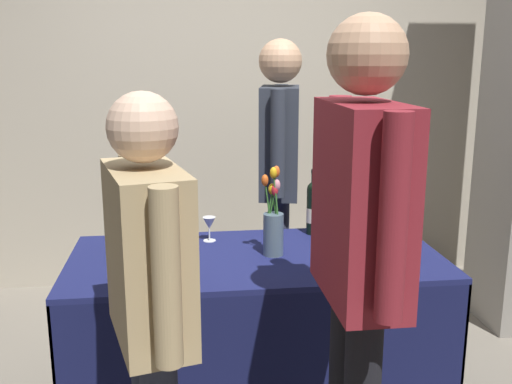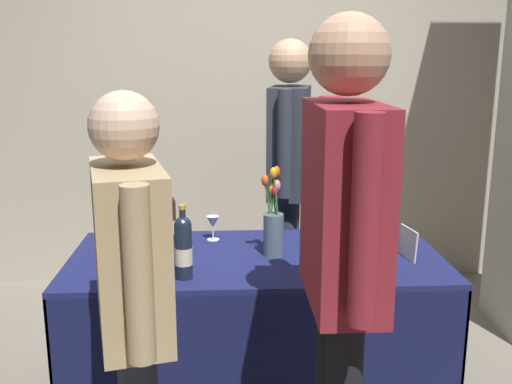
% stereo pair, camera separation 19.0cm
% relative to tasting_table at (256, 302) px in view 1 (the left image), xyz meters
% --- Properties ---
extents(back_partition, '(5.07, 0.12, 2.60)m').
position_rel_tasting_table_xyz_m(back_partition, '(0.00, 1.72, 0.77)').
color(back_partition, '#B2A893').
rests_on(back_partition, ground_plane).
extents(tasting_table, '(1.70, 0.80, 0.76)m').
position_rel_tasting_table_xyz_m(tasting_table, '(0.00, 0.00, 0.00)').
color(tasting_table, '#191E51').
rests_on(tasting_table, ground_plane).
extents(featured_wine_bottle, '(0.07, 0.07, 0.36)m').
position_rel_tasting_table_xyz_m(featured_wine_bottle, '(0.59, 0.01, 0.38)').
color(featured_wine_bottle, '#38230F').
rests_on(featured_wine_bottle, tasting_table).
extents(display_bottle_0, '(0.07, 0.07, 0.33)m').
position_rel_tasting_table_xyz_m(display_bottle_0, '(-0.60, 0.10, 0.37)').
color(display_bottle_0, '#192333').
rests_on(display_bottle_0, tasting_table).
extents(display_bottle_1, '(0.08, 0.08, 0.31)m').
position_rel_tasting_table_xyz_m(display_bottle_1, '(-0.53, -0.17, 0.36)').
color(display_bottle_1, '#192333').
rests_on(display_bottle_1, tasting_table).
extents(display_bottle_2, '(0.07, 0.07, 0.31)m').
position_rel_tasting_table_xyz_m(display_bottle_2, '(-0.31, -0.26, 0.36)').
color(display_bottle_2, '#192333').
rests_on(display_bottle_2, tasting_table).
extents(display_bottle_3, '(0.07, 0.07, 0.34)m').
position_rel_tasting_table_xyz_m(display_bottle_3, '(0.42, 0.14, 0.37)').
color(display_bottle_3, black).
rests_on(display_bottle_3, tasting_table).
extents(display_bottle_4, '(0.07, 0.07, 0.31)m').
position_rel_tasting_table_xyz_m(display_bottle_4, '(0.54, -0.25, 0.36)').
color(display_bottle_4, black).
rests_on(display_bottle_4, tasting_table).
extents(display_bottle_5, '(0.07, 0.07, 0.30)m').
position_rel_tasting_table_xyz_m(display_bottle_5, '(-0.41, 0.19, 0.35)').
color(display_bottle_5, '#38230F').
rests_on(display_bottle_5, tasting_table).
extents(display_bottle_6, '(0.07, 0.07, 0.34)m').
position_rel_tasting_table_xyz_m(display_bottle_6, '(0.33, 0.30, 0.37)').
color(display_bottle_6, black).
rests_on(display_bottle_6, tasting_table).
extents(wine_glass_near_vendor, '(0.06, 0.06, 0.12)m').
position_rel_tasting_table_xyz_m(wine_glass_near_vendor, '(-0.20, 0.24, 0.32)').
color(wine_glass_near_vendor, silver).
rests_on(wine_glass_near_vendor, tasting_table).
extents(wine_glass_mid, '(0.07, 0.07, 0.14)m').
position_rel_tasting_table_xyz_m(wine_glass_mid, '(-0.52, 0.05, 0.33)').
color(wine_glass_mid, silver).
rests_on(wine_glass_mid, tasting_table).
extents(flower_vase, '(0.10, 0.09, 0.42)m').
position_rel_tasting_table_xyz_m(flower_vase, '(0.08, 0.00, 0.37)').
color(flower_vase, slate).
rests_on(flower_vase, tasting_table).
extents(brochure_stand, '(0.04, 0.16, 0.14)m').
position_rel_tasting_table_xyz_m(brochure_stand, '(0.68, -0.06, 0.30)').
color(brochure_stand, silver).
rests_on(brochure_stand, tasting_table).
extents(vendor_presenter, '(0.28, 0.56, 1.75)m').
position_rel_tasting_table_xyz_m(vendor_presenter, '(0.22, 0.71, 0.52)').
color(vendor_presenter, '#2D3347').
rests_on(vendor_presenter, ground_plane).
extents(taster_foreground_right, '(0.25, 0.65, 1.79)m').
position_rel_tasting_table_xyz_m(taster_foreground_right, '(0.23, -0.80, 0.56)').
color(taster_foreground_right, black).
rests_on(taster_foreground_right, ground_plane).
extents(taster_foreground_left, '(0.31, 0.59, 1.56)m').
position_rel_tasting_table_xyz_m(taster_foreground_left, '(-0.44, -0.78, 0.40)').
color(taster_foreground_left, '#2D3347').
rests_on(taster_foreground_left, ground_plane).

